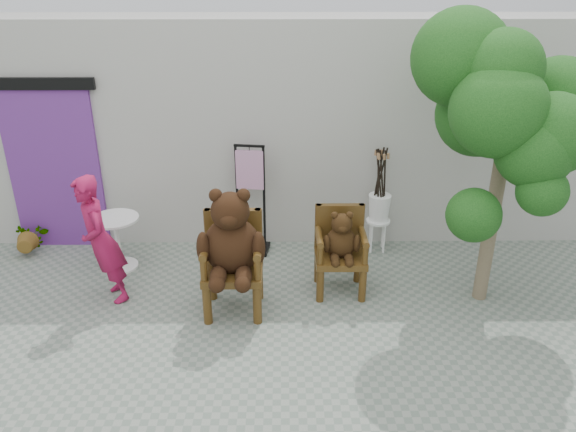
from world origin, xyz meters
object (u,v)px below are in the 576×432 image
object	(u,v)px
person	(101,240)
tree	(505,108)
chair_small	(341,243)
display_stand	(251,212)
chair_big	(232,245)
cafe_table	(117,237)
stool_bucket	(379,207)

from	to	relation	value
person	tree	bearing A→B (deg)	62.03
chair_small	display_stand	size ratio (longest dim) A/B	0.69
chair_big	tree	size ratio (longest dim) A/B	0.46
cafe_table	person	bearing A→B (deg)	-85.18
chair_big	display_stand	world-z (taller)	display_stand
cafe_table	chair_small	bearing A→B (deg)	-11.63
chair_big	stool_bucket	size ratio (longest dim) A/B	1.02
chair_big	person	distance (m)	1.51
stool_bucket	tree	bearing A→B (deg)	-51.31
stool_bucket	cafe_table	bearing A→B (deg)	-172.74
chair_big	cafe_table	xyz separation A→B (m)	(-1.56, 1.00, -0.39)
person	chair_small	bearing A→B (deg)	66.29
display_stand	tree	size ratio (longest dim) A/B	0.47
chair_big	display_stand	bearing A→B (deg)	84.68
chair_small	tree	bearing A→B (deg)	-7.56
person	display_stand	xyz separation A→B (m)	(1.63, 1.19, -0.19)
cafe_table	tree	size ratio (longest dim) A/B	0.22
person	cafe_table	bearing A→B (deg)	157.12
cafe_table	stool_bucket	world-z (taller)	stool_bucket
chair_small	tree	world-z (taller)	tree
stool_bucket	chair_small	bearing A→B (deg)	-121.28
cafe_table	stool_bucket	bearing A→B (deg)	7.26
cafe_table	display_stand	size ratio (longest dim) A/B	0.47
display_stand	chair_small	bearing A→B (deg)	-34.29
display_stand	chair_big	bearing A→B (deg)	-87.17
chair_big	chair_small	distance (m)	1.32
person	stool_bucket	world-z (taller)	person
person	display_stand	bearing A→B (deg)	98.59
cafe_table	chair_big	bearing A→B (deg)	-32.62
chair_big	chair_small	size ratio (longest dim) A/B	1.42
chair_small	stool_bucket	size ratio (longest dim) A/B	0.72
person	cafe_table	distance (m)	0.84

